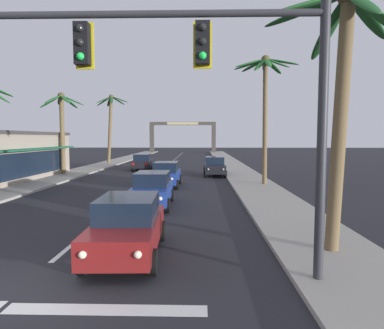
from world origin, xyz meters
TOP-DOWN VIEW (x-y plane):
  - ground_plane at (0.00, 0.00)m, footprint 220.00×220.00m
  - sidewalk_right at (7.80, 20.00)m, footprint 3.20×110.00m
  - sidewalk_left at (-7.80, 20.00)m, footprint 3.20×110.00m
  - lane_markings at (0.44, 20.55)m, footprint 4.28×89.68m
  - traffic_signal_mast at (3.09, 0.70)m, footprint 10.83×0.41m
  - sedan_lead_at_stop_bar at (1.96, 2.60)m, footprint 2.06×4.50m
  - sedan_third_in_queue at (1.66, 9.68)m, footprint 2.01×4.48m
  - sedan_fifth_in_queue at (1.62, 16.75)m, footprint 1.99×4.47m
  - sedan_oncoming_far at (-2.05, 28.64)m, footprint 2.08×4.50m
  - sedan_parked_nearest_kerb at (5.30, 23.48)m, footprint 1.95×4.45m
  - palm_left_third at (-8.37, 23.50)m, footprint 4.26×4.22m
  - palm_left_farthest at (-7.44, 36.50)m, footprint 4.27×4.00m
  - palm_right_nearest at (8.07, 2.79)m, footprint 4.37×4.24m
  - palm_right_second at (8.47, 17.05)m, footprint 4.42×4.34m
  - town_gateway_arch at (0.00, 69.70)m, footprint 14.76×0.90m

SIDE VIEW (x-z plane):
  - ground_plane at x=0.00m, z-range 0.00..0.00m
  - lane_markings at x=0.44m, z-range 0.00..0.01m
  - sidewalk_right at x=7.80m, z-range 0.00..0.14m
  - sidewalk_left at x=-7.80m, z-range 0.00..0.14m
  - sedan_lead_at_stop_bar at x=1.96m, z-range 0.01..1.69m
  - sedan_third_in_queue at x=1.66m, z-range 0.01..1.69m
  - sedan_fifth_in_queue at x=1.62m, z-range 0.01..1.69m
  - sedan_oncoming_far at x=-2.05m, z-range 0.01..1.69m
  - sedan_parked_nearest_kerb at x=5.30m, z-range 0.01..1.69m
  - town_gateway_arch at x=0.00m, z-range 1.01..7.91m
  - traffic_signal_mast at x=3.09m, z-range 1.60..8.26m
  - palm_left_third at x=-8.37m, z-range 1.37..8.77m
  - palm_right_nearest at x=8.07m, z-range 1.53..9.10m
  - palm_left_farthest at x=-7.44m, z-range 1.48..10.32m
  - palm_right_second at x=8.47m, z-range 2.35..11.38m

